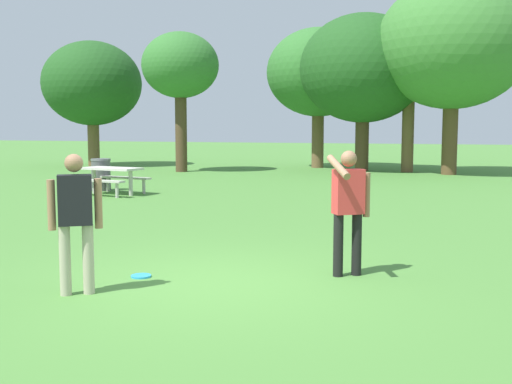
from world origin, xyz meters
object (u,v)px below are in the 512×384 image
(frisbee, at_px, (141,276))
(tree_back_right, at_px, (453,45))
(tree_far_right, at_px, (318,73))
(tree_back_left, at_px, (410,60))
(tree_tall_left, at_px, (92,84))
(person_thrower, at_px, (349,203))
(picnic_table_near, at_px, (112,175))
(trash_can_beside_table, at_px, (101,175))
(tree_broad_center, at_px, (180,67))
(person_catcher, at_px, (75,214))
(tree_slender_mid, at_px, (363,69))

(frisbee, xyz_separation_m, tree_back_right, (3.72, 18.94, 5.06))
(tree_far_right, distance_m, tree_back_left, 4.45)
(tree_back_right, bearing_deg, tree_tall_left, 178.51)
(frisbee, bearing_deg, tree_tall_left, 122.99)
(person_thrower, bearing_deg, picnic_table_near, 135.82)
(tree_back_left, height_order, tree_back_right, tree_back_right)
(tree_tall_left, relative_size, tree_back_left, 0.97)
(frisbee, distance_m, tree_back_left, 20.42)
(tree_tall_left, distance_m, tree_back_right, 16.34)
(trash_can_beside_table, height_order, tree_tall_left, tree_tall_left)
(person_thrower, distance_m, picnic_table_near, 11.01)
(tree_broad_center, xyz_separation_m, tree_back_right, (10.78, 1.73, 0.72))
(person_catcher, relative_size, tree_back_right, 0.22)
(frisbee, xyz_separation_m, tree_back_left, (2.05, 19.79, 4.58))
(person_thrower, relative_size, tree_slender_mid, 0.25)
(tree_far_right, bearing_deg, frisbee, -84.42)
(person_thrower, bearing_deg, tree_back_left, 91.53)
(tree_far_right, relative_size, tree_back_left, 1.04)
(frisbee, relative_size, tree_slender_mid, 0.04)
(tree_tall_left, bearing_deg, tree_far_right, 10.93)
(picnic_table_near, relative_size, tree_broad_center, 0.33)
(person_thrower, relative_size, tree_broad_center, 0.28)
(tree_slender_mid, height_order, tree_back_left, tree_slender_mid)
(frisbee, distance_m, picnic_table_near, 10.08)
(tree_back_right, bearing_deg, picnic_table_near, -131.03)
(tree_slender_mid, relative_size, tree_back_left, 1.08)
(trash_can_beside_table, height_order, tree_slender_mid, tree_slender_mid)
(frisbee, bearing_deg, tree_back_right, 78.88)
(tree_far_right, bearing_deg, tree_tall_left, -169.07)
(person_thrower, xyz_separation_m, picnic_table_near, (-7.89, 7.67, -0.40))
(trash_can_beside_table, bearing_deg, picnic_table_near, -45.24)
(tree_tall_left, distance_m, tree_far_right, 10.68)
(person_catcher, distance_m, frisbee, 1.38)
(tree_broad_center, bearing_deg, tree_back_left, 15.81)
(tree_far_right, bearing_deg, person_thrower, -77.26)
(person_catcher, distance_m, picnic_table_near, 10.76)
(picnic_table_near, height_order, tree_broad_center, tree_broad_center)
(tree_back_left, bearing_deg, tree_far_right, 158.85)
(trash_can_beside_table, bearing_deg, tree_far_right, 70.92)
(person_thrower, height_order, tree_back_left, tree_back_left)
(frisbee, height_order, tree_back_right, tree_back_right)
(person_thrower, height_order, tree_slender_mid, tree_slender_mid)
(trash_can_beside_table, bearing_deg, tree_back_left, 51.39)
(person_thrower, xyz_separation_m, frisbee, (-2.55, -0.86, -0.95))
(picnic_table_near, height_order, tree_far_right, tree_far_right)
(picnic_table_near, height_order, trash_can_beside_table, trash_can_beside_table)
(frisbee, relative_size, tree_broad_center, 0.05)
(person_catcher, height_order, tree_tall_left, tree_tall_left)
(tree_far_right, distance_m, tree_slender_mid, 2.73)
(frisbee, height_order, tree_tall_left, tree_tall_left)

